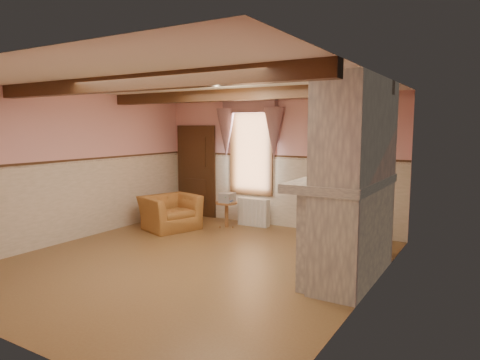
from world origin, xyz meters
The scene contains 25 objects.
floor centered at (0.00, 0.00, 0.00)m, with size 5.50×6.00×0.01m, color brown.
ceiling centered at (0.00, 0.00, 2.80)m, with size 5.50×6.00×0.01m, color silver.
wall_back centered at (0.00, 3.00, 1.40)m, with size 5.50×0.02×2.80m, color pink.
wall_left centered at (-2.75, 0.00, 1.40)m, with size 0.02×6.00×2.80m, color pink.
wall_right centered at (2.75, 0.00, 1.40)m, with size 0.02×6.00×2.80m, color pink.
wainscot centered at (0.00, 0.00, 0.75)m, with size 5.50×6.00×1.50m, color beige, non-canonical shape.
chair_rail centered at (0.00, 0.00, 1.50)m, with size 5.50×6.00×0.08m, color black, non-canonical shape.
firebox centered at (2.00, 0.60, 0.45)m, with size 0.20×0.95×0.90m, color black.
armchair centered at (-1.75, 1.54, 0.35)m, with size 1.09×0.95×0.71m, color #9E662D.
side_table centered at (-0.81, 2.28, 0.28)m, with size 0.46×0.46×0.55m, color brown.
book_stack centered at (-0.78, 2.27, 0.65)m, with size 0.26×0.32×0.20m, color #B7AD8C.
radiator centered at (-0.38, 2.70, 0.30)m, with size 0.70×0.18×0.60m, color silver.
bowl centered at (2.24, 0.61, 1.46)m, with size 0.31×0.31×0.08m, color brown.
mantel_clock centered at (2.24, 1.40, 1.52)m, with size 0.14×0.24×0.20m, color black.
oil_lamp centered at (2.24, 0.98, 1.56)m, with size 0.11×0.11×0.28m, color gold.
candle_red centered at (2.24, 0.13, 1.50)m, with size 0.06×0.06×0.16m, color #9F1513.
jar_yellow centered at (2.24, 0.03, 1.48)m, with size 0.06×0.06×0.12m, color yellow.
fireplace centered at (2.42, 0.60, 1.40)m, with size 0.85×2.00×2.80m, color gray.
mantel centered at (2.24, 0.60, 1.36)m, with size 1.05×2.05×0.12m, color gray.
overmantel_mirror centered at (2.06, 0.60, 1.97)m, with size 0.06×1.44×1.04m, color silver.
door centered at (-2.10, 2.94, 1.05)m, with size 1.10×0.10×2.10m, color black.
window centered at (-0.60, 2.97, 1.65)m, with size 1.06×0.08×2.02m, color white.
window_drapes centered at (-0.60, 2.88, 2.25)m, with size 1.30×0.14×1.40m, color gray.
ceiling_beam_front centered at (0.00, -1.20, 2.70)m, with size 5.50×0.18×0.20m, color black.
ceiling_beam_back centered at (0.00, 1.20, 2.70)m, with size 5.50×0.18×0.20m, color black.
Camera 1 is at (4.09, -5.27, 2.14)m, focal length 32.00 mm.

